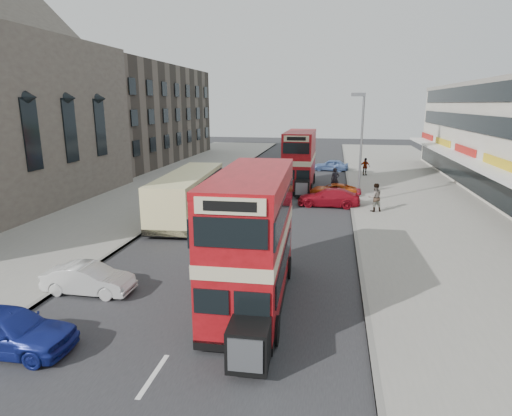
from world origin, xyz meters
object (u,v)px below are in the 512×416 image
Objects in this scene: coach at (189,193)px; car_left_front at (89,279)px; bus_second at (300,160)px; car_right_c at (331,165)px; car_right_a at (329,197)px; bus_main at (252,238)px; pedestrian_near at (375,197)px; street_lamp at (360,140)px; pedestrian_far at (365,167)px; car_right_b at (333,190)px; cyclist at (335,186)px; car_left_near at (7,330)px.

coach reaches higher than car_left_front.
car_right_c is (2.70, 10.50, -1.91)m from bus_second.
coach is 10.32m from car_right_a.
bus_main is at bearing 90.30° from bus_second.
car_right_c is at bearing -98.44° from pedestrian_near.
street_lamp reaches higher than pedestrian_near.
car_right_a is 3.52m from pedestrian_near.
car_right_a is 2.54× the size of pedestrian_far.
car_right_c reaches higher than car_left_front.
bus_main is 13.22m from coach.
pedestrian_far is (3.47, -3.22, 0.39)m from car_right_c.
car_left_front is at bearing -28.95° from car_right_b.
car_right_c is at bearing -15.44° from car_left_front.
car_left_front is at bearing -130.74° from pedestrian_far.
cyclist is (-2.72, 5.72, -0.37)m from pedestrian_near.
bus_main is 30.62m from pedestrian_far.
street_lamp is at bearing -114.23° from pedestrian_far.
cyclist reaches higher than pedestrian_near.
car_left_near is at bearing 39.02° from pedestrian_near.
coach is at bearing 60.30° from bus_second.
bus_main is 2.46× the size of car_left_front.
car_right_c is at bearing 97.42° from street_lamp.
pedestrian_far is at bearing -21.26° from car_left_near.
car_right_b is at bearing -77.67° from pedestrian_near.
cyclist is (0.13, 0.87, 0.23)m from car_right_b.
coach is 16.08m from car_left_near.
pedestrian_near is (3.13, -1.52, 0.48)m from car_right_a.
car_right_c is at bearing 177.70° from car_right_b.
bus_main is at bearing -11.95° from car_right_b.
street_lamp is 16.82m from car_right_c.
coach is (-11.20, -5.58, -3.17)m from street_lamp.
bus_second is 2.45× the size of car_left_front.
coach is at bearing -153.51° from street_lamp.
car_left_front is at bearing 1.76° from bus_main.
bus_main is at bearing -86.54° from car_left_front.
car_left_near is 1.85× the size of cyclist.
car_right_a is 17.03m from car_right_c.
bus_second reaches higher than cyclist.
street_lamp is 4.10× the size of pedestrian_near.
cyclist is (3.14, -2.33, -1.79)m from bus_second.
bus_main is 2.31× the size of car_right_c.
car_left_near reaches higher than car_left_front.
pedestrian_near reaches higher than pedestrian_far.
bus_second is 7.33m from car_right_a.
pedestrian_near is at bearing -70.62° from cyclist.
car_right_a is 1.18× the size of car_right_b.
bus_main is 16.49m from car_right_a.
bus_main reaches higher than cyclist.
car_left_near reaches higher than car_right_b.
car_left_front is at bearing -7.87° from car_right_c.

